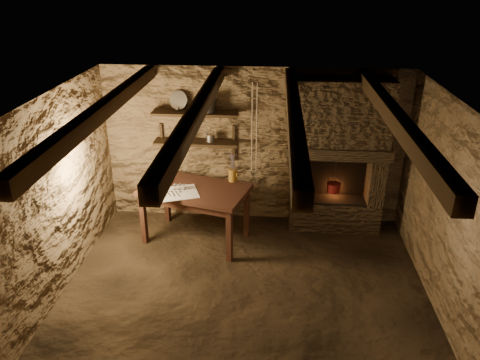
# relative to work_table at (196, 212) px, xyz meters

# --- Properties ---
(floor) EXTENTS (4.50, 4.50, 0.00)m
(floor) POSITION_rel_work_table_xyz_m (0.79, -1.24, -0.45)
(floor) COLOR black
(floor) RESTS_ON ground
(back_wall) EXTENTS (4.50, 0.04, 2.40)m
(back_wall) POSITION_rel_work_table_xyz_m (0.79, 0.76, 0.75)
(back_wall) COLOR brown
(back_wall) RESTS_ON floor
(front_wall) EXTENTS (4.50, 0.04, 2.40)m
(front_wall) POSITION_rel_work_table_xyz_m (0.79, -3.24, 0.75)
(front_wall) COLOR brown
(front_wall) RESTS_ON floor
(left_wall) EXTENTS (0.04, 4.00, 2.40)m
(left_wall) POSITION_rel_work_table_xyz_m (-1.46, -1.24, 0.75)
(left_wall) COLOR brown
(left_wall) RESTS_ON floor
(right_wall) EXTENTS (0.04, 4.00, 2.40)m
(right_wall) POSITION_rel_work_table_xyz_m (3.04, -1.24, 0.75)
(right_wall) COLOR brown
(right_wall) RESTS_ON floor
(ceiling) EXTENTS (4.50, 4.00, 0.04)m
(ceiling) POSITION_rel_work_table_xyz_m (0.79, -1.24, 1.95)
(ceiling) COLOR black
(ceiling) RESTS_ON back_wall
(beam_far_left) EXTENTS (0.14, 3.95, 0.16)m
(beam_far_left) POSITION_rel_work_table_xyz_m (-0.71, -1.24, 1.86)
(beam_far_left) COLOR black
(beam_far_left) RESTS_ON ceiling
(beam_mid_left) EXTENTS (0.14, 3.95, 0.16)m
(beam_mid_left) POSITION_rel_work_table_xyz_m (0.29, -1.24, 1.86)
(beam_mid_left) COLOR black
(beam_mid_left) RESTS_ON ceiling
(beam_mid_right) EXTENTS (0.14, 3.95, 0.16)m
(beam_mid_right) POSITION_rel_work_table_xyz_m (1.29, -1.24, 1.86)
(beam_mid_right) COLOR black
(beam_mid_right) RESTS_ON ceiling
(beam_far_right) EXTENTS (0.14, 3.95, 0.16)m
(beam_far_right) POSITION_rel_work_table_xyz_m (2.29, -1.24, 1.86)
(beam_far_right) COLOR black
(beam_far_right) RESTS_ON ceiling
(shelf_lower) EXTENTS (1.25, 0.30, 0.04)m
(shelf_lower) POSITION_rel_work_table_xyz_m (-0.06, 0.60, 0.85)
(shelf_lower) COLOR black
(shelf_lower) RESTS_ON back_wall
(shelf_upper) EXTENTS (1.25, 0.30, 0.04)m
(shelf_upper) POSITION_rel_work_table_xyz_m (-0.06, 0.60, 1.30)
(shelf_upper) COLOR black
(shelf_upper) RESTS_ON back_wall
(hearth) EXTENTS (1.43, 0.51, 2.30)m
(hearth) POSITION_rel_work_table_xyz_m (2.04, 0.53, 0.77)
(hearth) COLOR #322619
(hearth) RESTS_ON floor
(work_table) EXTENTS (1.64, 1.21, 0.84)m
(work_table) POSITION_rel_work_table_xyz_m (0.00, 0.00, 0.00)
(work_table) COLOR #321A11
(work_table) RESTS_ON floor
(linen_cloth) EXTENTS (0.69, 0.63, 0.01)m
(linen_cloth) POSITION_rel_work_table_xyz_m (-0.22, -0.20, 0.39)
(linen_cloth) COLOR white
(linen_cloth) RESTS_ON work_table
(pewter_cutlery_row) EXTENTS (0.51, 0.34, 0.01)m
(pewter_cutlery_row) POSITION_rel_work_table_xyz_m (-0.22, -0.22, 0.40)
(pewter_cutlery_row) COLOR gray
(pewter_cutlery_row) RESTS_ON linen_cloth
(drinking_glasses) EXTENTS (0.18, 0.06, 0.07)m
(drinking_glasses) POSITION_rel_work_table_xyz_m (-0.20, -0.09, 0.43)
(drinking_glasses) COLOR white
(drinking_glasses) RESTS_ON linen_cloth
(stoneware_jug) EXTENTS (0.15, 0.15, 0.42)m
(stoneware_jug) POSITION_rel_work_table_xyz_m (0.52, 0.27, 0.57)
(stoneware_jug) COLOR #93601C
(stoneware_jug) RESTS_ON work_table
(wooden_bowl) EXTENTS (0.41, 0.41, 0.11)m
(wooden_bowl) POSITION_rel_work_table_xyz_m (-0.58, 0.03, 0.42)
(wooden_bowl) COLOR #9E6E44
(wooden_bowl) RESTS_ON work_table
(iron_stockpot) EXTENTS (0.28, 0.28, 0.17)m
(iron_stockpot) POSITION_rel_work_table_xyz_m (0.14, 0.60, 1.40)
(iron_stockpot) COLOR #282624
(iron_stockpot) RESTS_ON shelf_upper
(tin_pan) EXTENTS (0.30, 0.19, 0.28)m
(tin_pan) POSITION_rel_work_table_xyz_m (-0.31, 0.70, 1.46)
(tin_pan) COLOR gray
(tin_pan) RESTS_ON shelf_upper
(small_kettle) EXTENTS (0.17, 0.14, 0.17)m
(small_kettle) POSITION_rel_work_table_xyz_m (0.16, 0.60, 0.92)
(small_kettle) COLOR gray
(small_kettle) RESTS_ON shelf_lower
(rusty_tin) EXTENTS (0.09, 0.09, 0.09)m
(rusty_tin) POSITION_rel_work_table_xyz_m (-0.23, 0.60, 0.91)
(rusty_tin) COLOR #521E10
(rusty_tin) RESTS_ON shelf_lower
(red_pot) EXTENTS (0.24, 0.24, 0.54)m
(red_pot) POSITION_rel_work_table_xyz_m (2.01, 0.48, 0.25)
(red_pot) COLOR maroon
(red_pot) RESTS_ON hearth
(hanging_ropes) EXTENTS (0.08, 0.08, 1.20)m
(hanging_ropes) POSITION_rel_work_table_xyz_m (0.84, -0.19, 1.35)
(hanging_ropes) COLOR tan
(hanging_ropes) RESTS_ON ceiling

